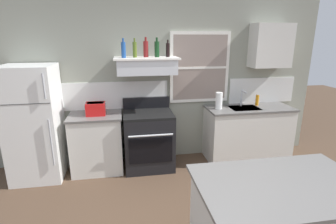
# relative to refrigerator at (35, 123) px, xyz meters

# --- Properties ---
(back_wall) EXTENTS (5.40, 0.11, 2.70)m
(back_wall) POSITION_rel_refrigerator_xyz_m (1.93, 0.39, 0.52)
(back_wall) COLOR gray
(back_wall) RESTS_ON ground_plane
(refrigerator) EXTENTS (0.70, 0.72, 1.67)m
(refrigerator) POSITION_rel_refrigerator_xyz_m (0.00, 0.00, 0.00)
(refrigerator) COLOR white
(refrigerator) RESTS_ON ground_plane
(counter_left_of_stove) EXTENTS (0.79, 0.63, 0.91)m
(counter_left_of_stove) POSITION_rel_refrigerator_xyz_m (0.85, 0.06, -0.38)
(counter_left_of_stove) COLOR silver
(counter_left_of_stove) RESTS_ON ground_plane
(toaster) EXTENTS (0.30, 0.20, 0.19)m
(toaster) POSITION_rel_refrigerator_xyz_m (0.87, 0.03, 0.17)
(toaster) COLOR red
(toaster) RESTS_ON counter_left_of_stove
(stove_range) EXTENTS (0.76, 0.69, 1.09)m
(stove_range) POSITION_rel_refrigerator_xyz_m (1.65, 0.02, -0.37)
(stove_range) COLOR black
(stove_range) RESTS_ON ground_plane
(range_hood_shelf) EXTENTS (0.96, 0.52, 0.24)m
(range_hood_shelf) POSITION_rel_refrigerator_xyz_m (1.65, 0.12, 0.79)
(range_hood_shelf) COLOR silver
(bottle_blue_liqueur) EXTENTS (0.07, 0.07, 0.28)m
(bottle_blue_liqueur) POSITION_rel_refrigerator_xyz_m (1.32, 0.07, 1.03)
(bottle_blue_liqueur) COLOR #1E478C
(bottle_blue_liqueur) RESTS_ON range_hood_shelf
(bottle_olive_oil_square) EXTENTS (0.06, 0.06, 0.28)m
(bottle_olive_oil_square) POSITION_rel_refrigerator_xyz_m (1.48, 0.13, 1.03)
(bottle_olive_oil_square) COLOR #4C601E
(bottle_olive_oil_square) RESTS_ON range_hood_shelf
(bottle_red_label_wine) EXTENTS (0.07, 0.07, 0.29)m
(bottle_red_label_wine) POSITION_rel_refrigerator_xyz_m (1.65, 0.15, 1.03)
(bottle_red_label_wine) COLOR maroon
(bottle_red_label_wine) RESTS_ON range_hood_shelf
(bottle_dark_green_wine) EXTENTS (0.07, 0.07, 0.29)m
(bottle_dark_green_wine) POSITION_rel_refrigerator_xyz_m (1.81, 0.13, 1.03)
(bottle_dark_green_wine) COLOR #143819
(bottle_dark_green_wine) RESTS_ON range_hood_shelf
(bottle_balsamic_dark) EXTENTS (0.06, 0.06, 0.25)m
(bottle_balsamic_dark) POSITION_rel_refrigerator_xyz_m (1.98, 0.13, 1.02)
(bottle_balsamic_dark) COLOR black
(bottle_balsamic_dark) RESTS_ON range_hood_shelf
(counter_right_with_sink) EXTENTS (1.43, 0.63, 0.91)m
(counter_right_with_sink) POSITION_rel_refrigerator_xyz_m (3.35, 0.06, -0.38)
(counter_right_with_sink) COLOR silver
(counter_right_with_sink) RESTS_ON ground_plane
(sink_faucet) EXTENTS (0.03, 0.17, 0.28)m
(sink_faucet) POSITION_rel_refrigerator_xyz_m (3.25, 0.16, 0.25)
(sink_faucet) COLOR silver
(sink_faucet) RESTS_ON counter_right_with_sink
(paper_towel_roll) EXTENTS (0.11, 0.11, 0.27)m
(paper_towel_roll) POSITION_rel_refrigerator_xyz_m (2.81, 0.06, 0.21)
(paper_towel_roll) COLOR white
(paper_towel_roll) RESTS_ON counter_right_with_sink
(dish_soap_bottle) EXTENTS (0.06, 0.06, 0.18)m
(dish_soap_bottle) POSITION_rel_refrigerator_xyz_m (3.53, 0.16, 0.16)
(dish_soap_bottle) COLOR orange
(dish_soap_bottle) RESTS_ON counter_right_with_sink
(upper_cabinet_right) EXTENTS (0.64, 0.32, 0.70)m
(upper_cabinet_right) POSITION_rel_refrigerator_xyz_m (3.70, 0.20, 1.06)
(upper_cabinet_right) COLOR silver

